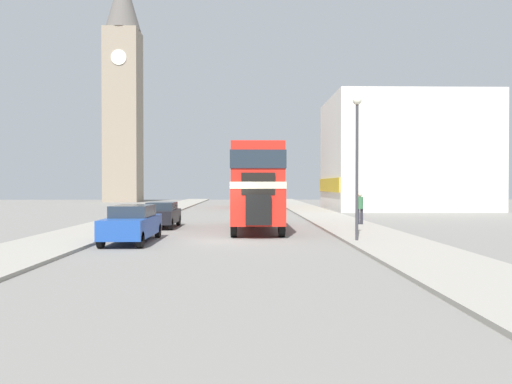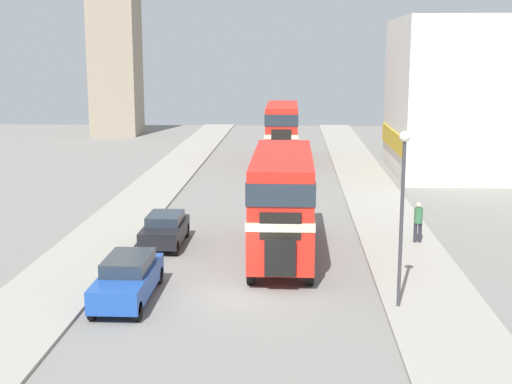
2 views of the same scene
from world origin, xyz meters
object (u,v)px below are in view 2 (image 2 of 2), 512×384
(double_decker_bus, at_px, (282,195))
(street_lamp, at_px, (403,193))
(pedestrian_walking, at_px, (418,220))
(car_parked_near, at_px, (128,278))
(car_parked_mid, at_px, (165,229))
(bus_distant, at_px, (282,127))

(double_decker_bus, height_order, street_lamp, street_lamp)
(double_decker_bus, bearing_deg, pedestrian_walking, 18.07)
(double_decker_bus, bearing_deg, car_parked_near, -131.58)
(car_parked_near, height_order, street_lamp, street_lamp)
(car_parked_mid, height_order, street_lamp, street_lamp)
(double_decker_bus, xyz_separation_m, car_parked_mid, (-5.22, 1.28, -1.85))
(car_parked_near, bearing_deg, bus_distant, 81.68)
(bus_distant, bearing_deg, car_parked_mid, -100.59)
(street_lamp, bearing_deg, pedestrian_walking, 76.22)
(car_parked_near, height_order, pedestrian_walking, pedestrian_walking)
(bus_distant, height_order, street_lamp, street_lamp)
(double_decker_bus, xyz_separation_m, bus_distant, (-0.42, 26.95, 0.07))
(bus_distant, height_order, car_parked_near, bus_distant)
(double_decker_bus, relative_size, street_lamp, 1.68)
(bus_distant, relative_size, car_parked_near, 2.10)
(pedestrian_walking, bearing_deg, bus_distant, 104.44)
(pedestrian_walking, bearing_deg, car_parked_mid, -176.55)
(bus_distant, bearing_deg, double_decker_bus, -89.10)
(car_parked_near, bearing_deg, pedestrian_walking, 34.94)
(car_parked_near, xyz_separation_m, pedestrian_walking, (11.24, 7.85, 0.35))
(bus_distant, xyz_separation_m, pedestrian_walking, (6.43, -24.99, -1.51))
(bus_distant, distance_m, car_parked_near, 33.24)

